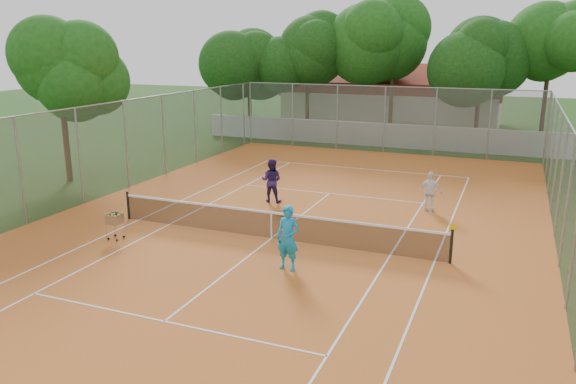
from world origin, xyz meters
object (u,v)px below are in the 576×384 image
at_px(clubhouse, 393,98).
at_px(ball_hopper, 115,225).
at_px(player_far_left, 271,181).
at_px(player_near, 288,238).
at_px(tennis_net, 271,225).
at_px(player_far_right, 430,192).

bearing_deg(clubhouse, ball_hopper, -95.31).
bearing_deg(player_far_left, clubhouse, -96.41).
bearing_deg(player_near, player_far_left, 121.02).
bearing_deg(tennis_net, clubhouse, 93.95).
bearing_deg(player_far_right, player_near, 74.43).
relative_size(tennis_net, player_near, 6.12).
xyz_separation_m(player_far_left, ball_hopper, (-3.03, -6.31, -0.42)).
distance_m(clubhouse, player_near, 31.49).
bearing_deg(ball_hopper, player_far_left, 69.38).
bearing_deg(clubhouse, player_near, -83.56).
bearing_deg(player_far_right, ball_hopper, 44.10).
distance_m(clubhouse, ball_hopper, 31.25).
xyz_separation_m(tennis_net, player_near, (1.53, -2.26, 0.48)).
bearing_deg(ball_hopper, clubhouse, 89.69).
bearing_deg(player_far_right, clubhouse, -68.89).
bearing_deg(player_far_left, player_near, 110.81).
distance_m(player_far_left, ball_hopper, 7.01).
xyz_separation_m(player_near, player_far_left, (-3.39, 6.51, -0.06)).
distance_m(player_far_left, player_far_right, 6.47).
relative_size(clubhouse, player_far_left, 8.97).
bearing_deg(tennis_net, player_near, -55.99).
height_order(clubhouse, ball_hopper, clubhouse).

